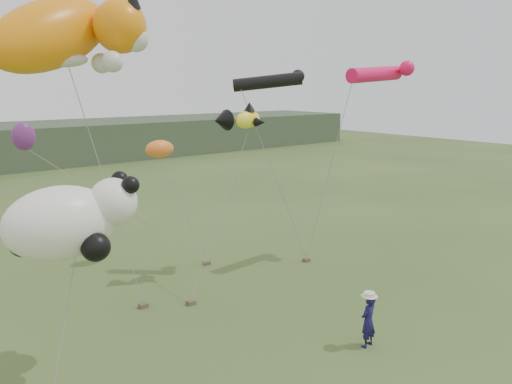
# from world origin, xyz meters

# --- Properties ---
(ground) EXTENTS (120.00, 120.00, 0.00)m
(ground) POSITION_xyz_m (0.00, 0.00, 0.00)
(ground) COLOR #385123
(ground) RESTS_ON ground
(festival_attendant) EXTENTS (0.67, 0.49, 1.69)m
(festival_attendant) POSITION_xyz_m (1.09, -1.11, 0.84)
(festival_attendant) COLOR #141143
(festival_attendant) RESTS_ON ground
(sandbag_anchors) EXTENTS (12.67, 6.10, 0.15)m
(sandbag_anchors) POSITION_xyz_m (-1.14, 5.28, 0.08)
(sandbag_anchors) COLOR brown
(sandbag_anchors) RESTS_ON ground
(cat_kite) EXTENTS (6.38, 3.85, 3.67)m
(cat_kite) POSITION_xyz_m (-4.50, 7.39, 9.58)
(cat_kite) COLOR orange
(cat_kite) RESTS_ON ground
(fish_kite) EXTENTS (2.18, 1.45, 1.11)m
(fish_kite) POSITION_xyz_m (1.47, 5.95, 6.60)
(fish_kite) COLOR yellow
(fish_kite) RESTS_ON ground
(tube_kites) EXTENTS (7.43, 4.10, 1.35)m
(tube_kites) POSITION_xyz_m (6.12, 4.73, 8.30)
(tube_kites) COLOR black
(tube_kites) RESTS_ON ground
(panda_kite) EXTENTS (3.52, 2.28, 2.19)m
(panda_kite) POSITION_xyz_m (-6.22, 3.21, 4.37)
(panda_kite) COLOR white
(panda_kite) RESTS_ON ground
(misc_kites) EXTENTS (6.32, 2.13, 1.72)m
(misc_kites) POSITION_xyz_m (-2.26, 10.39, 5.50)
(misc_kites) COLOR orange
(misc_kites) RESTS_ON ground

